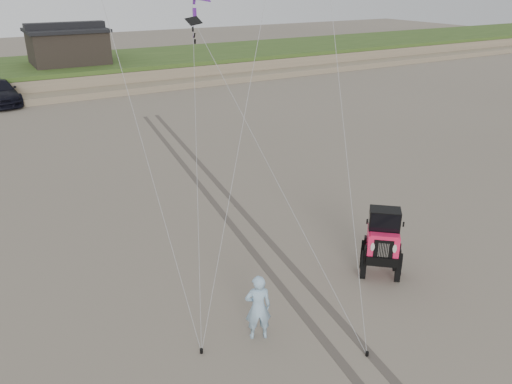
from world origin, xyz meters
TOP-DOWN VIEW (x-y plane):
  - ground at (0.00, 0.00)m, footprint 160.00×160.00m
  - dune_ridge at (0.00, 37.50)m, footprint 160.00×14.25m
  - cabin at (2.00, 37.00)m, footprint 6.40×5.40m
  - jeep at (3.68, 0.71)m, footprint 4.54×4.83m
  - man at (-1.01, 0.10)m, footprint 0.77×0.64m
  - stake_main at (-2.51, 0.28)m, footprint 0.08×0.08m
  - stake_aux at (0.91, -1.84)m, footprint 0.08×0.08m
  - tire_tracks at (2.00, 8.00)m, footprint 5.22×29.74m

SIDE VIEW (x-z plane):
  - ground at x=0.00m, z-range 0.00..0.00m
  - tire_tracks at x=2.00m, z-range 0.00..0.01m
  - stake_main at x=-2.51m, z-range 0.00..0.12m
  - stake_aux at x=0.91m, z-range 0.00..0.12m
  - dune_ridge at x=0.00m, z-range -0.04..1.68m
  - jeep at x=3.68m, z-range 0.00..1.73m
  - man at x=-1.01m, z-range 0.00..1.82m
  - cabin at x=2.00m, z-range 1.56..4.91m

